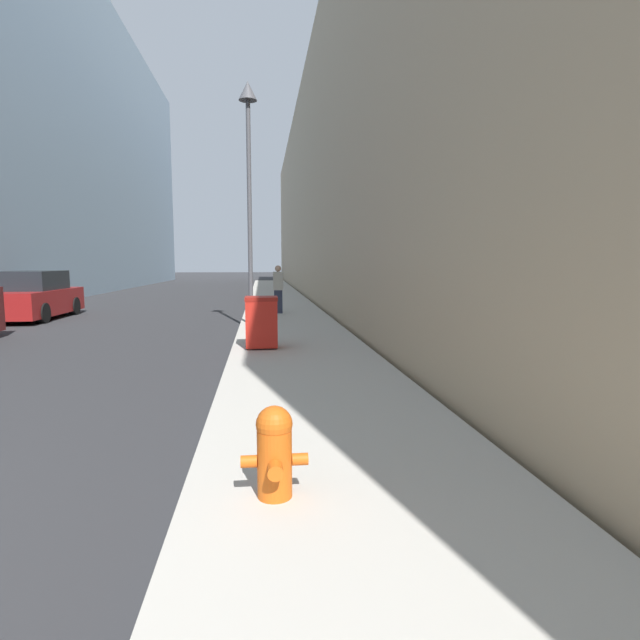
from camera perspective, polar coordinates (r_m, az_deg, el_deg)
name	(u,v)px	position (r m, az deg, el deg)	size (l,w,h in m)	color
sidewalk_right	(282,308)	(20.20, -4.41, 1.40)	(2.83, 60.00, 0.14)	#B7B2A8
building_right_stone	(408,191)	(29.59, 10.01, 14.32)	(12.00, 60.00, 11.86)	tan
fire_hydrant	(274,450)	(3.82, -5.22, -14.55)	(0.50, 0.39, 0.69)	#D15614
trash_bin	(262,322)	(10.25, -6.70, -0.19)	(0.65, 0.63, 1.05)	red
lamppost	(249,154)	(14.55, -8.15, 18.27)	(0.50, 0.50, 6.62)	#4C4C51
parked_sedan_near	(34,297)	(19.27, -29.89, 2.29)	(1.83, 4.38, 1.61)	maroon
pedestrian_on_sidewalk	(278,289)	(17.30, -4.81, 3.52)	(0.33, 0.22, 1.65)	#2D3347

